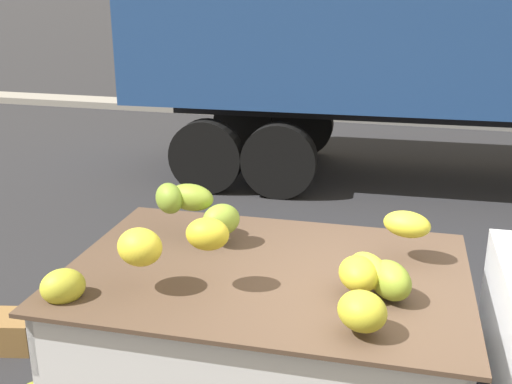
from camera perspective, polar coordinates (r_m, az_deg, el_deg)
curb_strip at (r=14.22m, az=14.77°, el=6.52°), size 80.00×0.80×0.16m
produce_crate at (r=5.77m, az=-22.17°, el=-11.82°), size 0.59×0.47×0.29m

